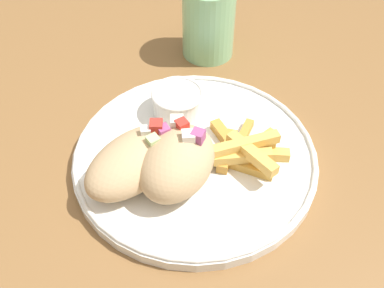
# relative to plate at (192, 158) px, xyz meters

# --- Properties ---
(table) EXTENTS (1.53, 1.53, 0.72)m
(table) POSITION_rel_plate_xyz_m (0.00, 0.01, -0.07)
(table) COLOR brown
(table) RESTS_ON ground_plane
(plate) EXTENTS (0.29, 0.29, 0.02)m
(plate) POSITION_rel_plate_xyz_m (0.00, 0.00, 0.00)
(plate) COLOR white
(plate) RESTS_ON table
(pita_sandwich_near) EXTENTS (0.13, 0.12, 0.07)m
(pita_sandwich_near) POSITION_rel_plate_xyz_m (-0.03, -0.02, 0.03)
(pita_sandwich_near) COLOR tan
(pita_sandwich_near) RESTS_ON plate
(pita_sandwich_far) EXTENTS (0.14, 0.10, 0.06)m
(pita_sandwich_far) POSITION_rel_plate_xyz_m (-0.07, 0.01, 0.03)
(pita_sandwich_far) COLOR tan
(pita_sandwich_far) RESTS_ON plate
(fries_pile) EXTENTS (0.10, 0.12, 0.03)m
(fries_pile) POSITION_rel_plate_xyz_m (0.05, -0.04, 0.02)
(fries_pile) COLOR gold
(fries_pile) RESTS_ON plate
(sauce_ramekin) EXTENTS (0.07, 0.07, 0.04)m
(sauce_ramekin) POSITION_rel_plate_xyz_m (0.03, 0.07, 0.02)
(sauce_ramekin) COLOR white
(sauce_ramekin) RESTS_ON plate
(water_glass) EXTENTS (0.08, 0.08, 0.11)m
(water_glass) POSITION_rel_plate_xyz_m (0.15, 0.17, 0.04)
(water_glass) COLOR #8CCC93
(water_glass) RESTS_ON table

